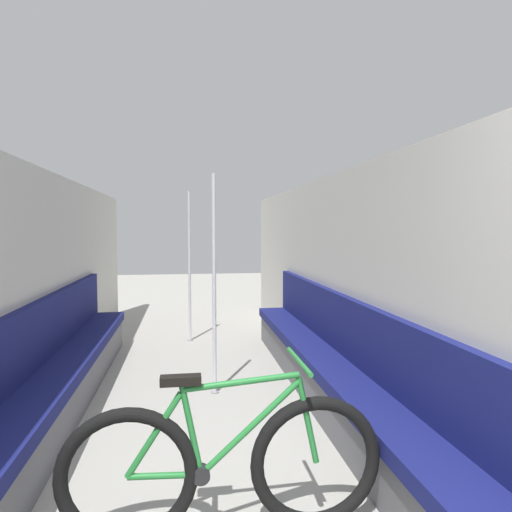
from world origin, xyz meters
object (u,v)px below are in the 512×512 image
object	(u,v)px
bench_seat_row_right	(329,369)
grab_pole_near	(190,269)
grab_pole_far	(214,288)
bench_seat_row_left	(54,383)
bicycle	(224,466)

from	to	relation	value
bench_seat_row_right	grab_pole_near	size ratio (longest dim) A/B	2.34
bench_seat_row_right	grab_pole_far	distance (m)	1.27
bench_seat_row_left	bicycle	world-z (taller)	bench_seat_row_left
bicycle	grab_pole_near	world-z (taller)	grab_pole_near
bench_seat_row_right	grab_pole_near	distance (m)	2.86
bench_seat_row_left	bench_seat_row_right	distance (m)	2.30
grab_pole_near	grab_pole_far	distance (m)	2.08
bench_seat_row_right	bicycle	world-z (taller)	bench_seat_row_right
bench_seat_row_right	bench_seat_row_left	bearing A→B (deg)	180.00
bench_seat_row_left	grab_pole_far	world-z (taller)	grab_pole_far
bicycle	grab_pole_far	world-z (taller)	grab_pole_far
bench_seat_row_right	bicycle	xyz separation A→B (m)	(-1.06, -1.58, 0.04)
bicycle	grab_pole_far	bearing A→B (deg)	102.61
bench_seat_row_left	bicycle	bearing A→B (deg)	-51.91
grab_pole_near	grab_pole_far	world-z (taller)	same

